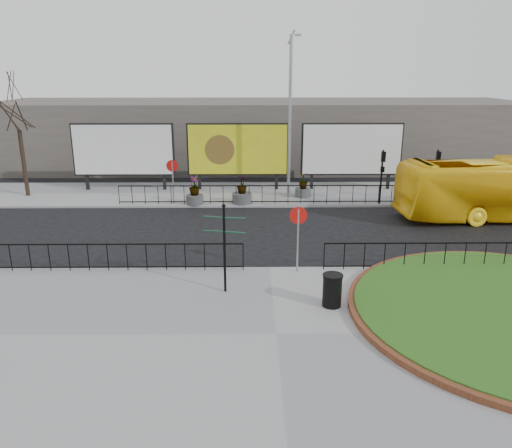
{
  "coord_description": "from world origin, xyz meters",
  "views": [
    {
      "loc": [
        -0.71,
        -17.56,
        7.25
      ],
      "look_at": [
        -0.51,
        0.84,
        1.57
      ],
      "focal_mm": 35.0,
      "sensor_mm": 36.0,
      "label": 1
    }
  ],
  "objects_px": {
    "fingerpost_sign": "(224,240)",
    "litter_bin": "(332,290)",
    "billboard_mid": "(238,150)",
    "planter_b": "(242,194)",
    "planter_a": "(195,194)",
    "planter_c": "(303,188)",
    "bus": "(509,189)",
    "lamp_post": "(290,115)"
  },
  "relations": [
    {
      "from": "fingerpost_sign",
      "to": "planter_c",
      "type": "relative_size",
      "value": 2.15
    },
    {
      "from": "lamp_post",
      "to": "fingerpost_sign",
      "type": "xyz_separation_m",
      "value": [
        -3.09,
        -13.13,
        -2.87
      ]
    },
    {
      "from": "planter_a",
      "to": "planter_b",
      "type": "xyz_separation_m",
      "value": [
        2.63,
        0.13,
        -0.05
      ]
    },
    {
      "from": "fingerpost_sign",
      "to": "bus",
      "type": "height_order",
      "value": "fingerpost_sign"
    },
    {
      "from": "litter_bin",
      "to": "bus",
      "type": "xyz_separation_m",
      "value": [
        10.45,
        10.0,
        0.9
      ]
    },
    {
      "from": "lamp_post",
      "to": "bus",
      "type": "distance_m",
      "value": 12.04
    },
    {
      "from": "billboard_mid",
      "to": "planter_b",
      "type": "xyz_separation_m",
      "value": [
        0.3,
        -3.44,
        -1.95
      ]
    },
    {
      "from": "billboard_mid",
      "to": "lamp_post",
      "type": "bearing_deg",
      "value": -33.25
    },
    {
      "from": "fingerpost_sign",
      "to": "bus",
      "type": "relative_size",
      "value": 0.27
    },
    {
      "from": "bus",
      "to": "planter_b",
      "type": "relative_size",
      "value": 7.06
    },
    {
      "from": "litter_bin",
      "to": "planter_b",
      "type": "xyz_separation_m",
      "value": [
        -3.04,
        12.79,
        -0.0
      ]
    },
    {
      "from": "billboard_mid",
      "to": "planter_a",
      "type": "bearing_deg",
      "value": -123.14
    },
    {
      "from": "litter_bin",
      "to": "planter_a",
      "type": "xyz_separation_m",
      "value": [
        -5.67,
        12.66,
        0.05
      ]
    },
    {
      "from": "billboard_mid",
      "to": "lamp_post",
      "type": "height_order",
      "value": "lamp_post"
    },
    {
      "from": "litter_bin",
      "to": "planter_c",
      "type": "height_order",
      "value": "planter_c"
    },
    {
      "from": "litter_bin",
      "to": "bus",
      "type": "distance_m",
      "value": 14.49
    },
    {
      "from": "litter_bin",
      "to": "bus",
      "type": "relative_size",
      "value": 0.1
    },
    {
      "from": "planter_c",
      "to": "bus",
      "type": "bearing_deg",
      "value": -23.22
    },
    {
      "from": "fingerpost_sign",
      "to": "litter_bin",
      "type": "bearing_deg",
      "value": -3.14
    },
    {
      "from": "billboard_mid",
      "to": "planter_b",
      "type": "bearing_deg",
      "value": -85.02
    },
    {
      "from": "litter_bin",
      "to": "planter_c",
      "type": "relative_size",
      "value": 0.75
    },
    {
      "from": "planter_a",
      "to": "planter_b",
      "type": "height_order",
      "value": "planter_b"
    },
    {
      "from": "billboard_mid",
      "to": "bus",
      "type": "bearing_deg",
      "value": -24.31
    },
    {
      "from": "planter_a",
      "to": "planter_c",
      "type": "distance_m",
      "value": 6.41
    },
    {
      "from": "billboard_mid",
      "to": "fingerpost_sign",
      "type": "height_order",
      "value": "billboard_mid"
    },
    {
      "from": "planter_a",
      "to": "planter_b",
      "type": "relative_size",
      "value": 0.98
    },
    {
      "from": "billboard_mid",
      "to": "planter_c",
      "type": "distance_m",
      "value": 4.77
    },
    {
      "from": "fingerpost_sign",
      "to": "planter_c",
      "type": "bearing_deg",
      "value": 88.38
    },
    {
      "from": "planter_c",
      "to": "planter_b",
      "type": "bearing_deg",
      "value": -157.63
    },
    {
      "from": "planter_a",
      "to": "planter_c",
      "type": "relative_size",
      "value": 1.09
    },
    {
      "from": "billboard_mid",
      "to": "lamp_post",
      "type": "relative_size",
      "value": 0.67
    },
    {
      "from": "fingerpost_sign",
      "to": "planter_c",
      "type": "distance_m",
      "value": 13.77
    },
    {
      "from": "litter_bin",
      "to": "planter_b",
      "type": "distance_m",
      "value": 13.14
    },
    {
      "from": "lamp_post",
      "to": "planter_c",
      "type": "relative_size",
      "value": 6.51
    },
    {
      "from": "planter_a",
      "to": "litter_bin",
      "type": "bearing_deg",
      "value": -65.86
    },
    {
      "from": "billboard_mid",
      "to": "planter_a",
      "type": "xyz_separation_m",
      "value": [
        -2.33,
        -3.57,
        -1.9
      ]
    },
    {
      "from": "lamp_post",
      "to": "fingerpost_sign",
      "type": "bearing_deg",
      "value": -103.22
    },
    {
      "from": "lamp_post",
      "to": "bus",
      "type": "xyz_separation_m",
      "value": [
        10.78,
        -4.26,
        -3.27
      ]
    },
    {
      "from": "fingerpost_sign",
      "to": "planter_c",
      "type": "height_order",
      "value": "fingerpost_sign"
    },
    {
      "from": "litter_bin",
      "to": "planter_a",
      "type": "height_order",
      "value": "planter_a"
    },
    {
      "from": "bus",
      "to": "planter_c",
      "type": "distance_m",
      "value": 10.83
    },
    {
      "from": "planter_a",
      "to": "planter_c",
      "type": "bearing_deg",
      "value": 14.47
    }
  ]
}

